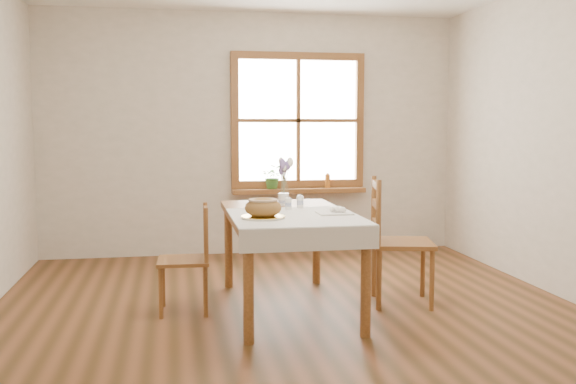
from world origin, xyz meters
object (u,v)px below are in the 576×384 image
chair_left (183,259)px  flower_vase (284,200)px  bread_plate (263,217)px  dining_table (288,223)px  chair_right (402,241)px

chair_left → flower_vase: flower_vase is taller
bread_plate → chair_left: bearing=141.7°
dining_table → chair_left: 0.83m
dining_table → flower_vase: (0.02, 0.34, 0.13)m
chair_left → flower_vase: bearing=111.1°
chair_left → dining_table: bearing=87.7°
chair_left → chair_right: 1.70m
bread_plate → flower_vase: flower_vase is taller
bread_plate → flower_vase: (0.27, 0.71, 0.03)m
chair_left → bread_plate: (0.55, -0.43, 0.36)m
chair_right → flower_vase: size_ratio=10.39×
chair_right → bread_plate: (-1.15, -0.36, 0.27)m
flower_vase → chair_left: bearing=-161.0°
chair_right → bread_plate: size_ratio=3.34×
dining_table → flower_vase: flower_vase is taller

